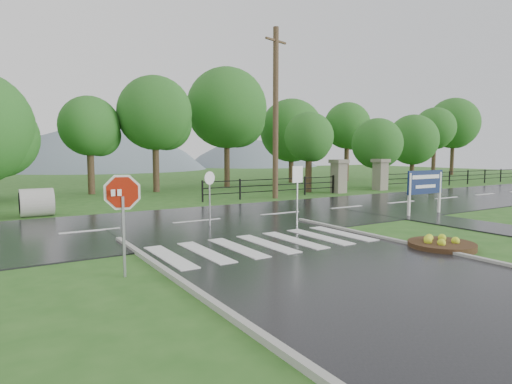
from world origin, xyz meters
TOP-DOWN VIEW (x-y plane):
  - ground at (0.00, 0.00)m, footprint 120.00×120.00m
  - main_road at (0.00, 10.00)m, footprint 90.00×8.00m
  - walkway at (8.50, 4.00)m, footprint 2.20×11.00m
  - crosswalk at (0.00, 5.00)m, footprint 6.50×2.80m
  - pillar_west at (13.00, 16.00)m, footprint 1.00×1.00m
  - pillar_east at (17.00, 16.00)m, footprint 1.00×1.00m
  - fence_west at (7.75, 16.00)m, footprint 9.58×0.08m
  - fence_east at (27.75, 16.00)m, footprint 20.58×0.08m
  - hills at (3.49, 65.00)m, footprint 102.00×48.00m
  - treeline at (1.00, 24.00)m, footprint 83.20×5.20m
  - stop_sign at (-4.41, 4.02)m, footprint 1.04×0.31m
  - estate_billboard at (9.24, 6.49)m, footprint 2.24×0.10m
  - flower_bed at (4.04, 2.03)m, footprint 1.85×1.85m
  - reg_sign_small at (2.75, 7.13)m, footprint 0.50×0.08m
  - reg_sign_round at (-0.09, 8.66)m, footprint 0.46×0.15m
  - utility_pole_east at (7.50, 15.50)m, footprint 1.73×0.57m
  - entrance_tree_left at (11.62, 17.50)m, footprint 3.34×3.34m
  - entrance_tree_right at (18.25, 17.50)m, footprint 3.84×3.84m

SIDE VIEW (x-z plane):
  - hills at x=3.49m, z-range -39.54..8.46m
  - ground at x=0.00m, z-range 0.00..0.00m
  - main_road at x=0.00m, z-range -0.02..0.02m
  - walkway at x=8.50m, z-range -0.02..0.02m
  - treeline at x=1.00m, z-range -5.00..5.00m
  - crosswalk at x=0.00m, z-range 0.05..0.07m
  - flower_bed at x=4.04m, z-range -0.05..0.32m
  - fence_west at x=7.75m, z-range 0.12..1.32m
  - fence_east at x=27.75m, z-range 0.14..1.34m
  - pillar_west at x=13.00m, z-range 0.06..2.30m
  - pillar_east at x=17.00m, z-range 0.06..2.30m
  - reg_sign_round at x=-0.09m, z-range 0.29..2.34m
  - estate_billboard at x=9.24m, z-range 0.37..2.32m
  - reg_sign_small at x=2.75m, z-range 0.46..2.70m
  - stop_sign at x=-4.41m, z-range 0.49..2.92m
  - entrance_tree_right at x=18.25m, z-range 0.71..6.01m
  - entrance_tree_left at x=11.62m, z-range 1.01..6.45m
  - utility_pole_east at x=7.50m, z-range 0.08..9.98m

